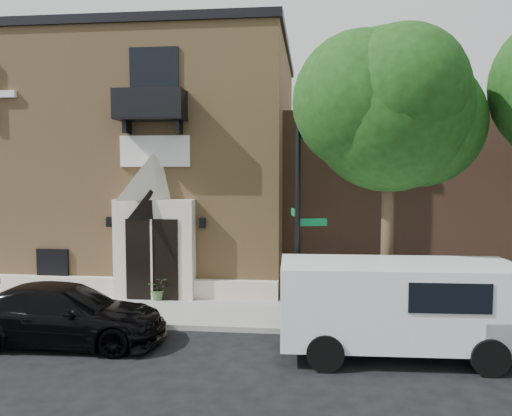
{
  "coord_description": "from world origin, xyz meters",
  "views": [
    {
      "loc": [
        4.01,
        -12.76,
        4.27
      ],
      "look_at": [
        2.38,
        2.0,
        3.16
      ],
      "focal_mm": 35.0,
      "sensor_mm": 36.0,
      "label": 1
    }
  ],
  "objects": [
    {
      "name": "ground",
      "position": [
        0.0,
        0.0,
        0.0
      ],
      "size": [
        120.0,
        120.0,
        0.0
      ],
      "primitive_type": "plane",
      "color": "black",
      "rests_on": "ground"
    },
    {
      "name": "sidewalk",
      "position": [
        1.0,
        1.5,
        0.07
      ],
      "size": [
        42.0,
        3.0,
        0.15
      ],
      "primitive_type": "cube",
      "color": "gray",
      "rests_on": "ground"
    },
    {
      "name": "church",
      "position": [
        -2.99,
        7.95,
        4.63
      ],
      "size": [
        12.2,
        11.01,
        9.3
      ],
      "color": "#AA8150",
      "rests_on": "ground"
    },
    {
      "name": "neighbour_building",
      "position": [
        12.0,
        9.0,
        3.2
      ],
      "size": [
        18.0,
        8.0,
        6.4
      ],
      "primitive_type": "cube",
      "color": "brown",
      "rests_on": "ground"
    },
    {
      "name": "street_tree_left",
      "position": [
        6.03,
        0.35,
        5.87
      ],
      "size": [
        4.97,
        4.38,
        7.77
      ],
      "color": "#38281C",
      "rests_on": "sidewalk"
    },
    {
      "name": "black_sedan",
      "position": [
        -2.03,
        -1.26,
        0.73
      ],
      "size": [
        5.07,
        2.17,
        1.46
      ],
      "primitive_type": "imported",
      "rotation": [
        0.0,
        0.0,
        1.6
      ],
      "color": "black",
      "rests_on": "ground"
    },
    {
      "name": "cargo_van",
      "position": [
        6.2,
        -1.23,
        1.22
      ],
      "size": [
        5.43,
        2.44,
        2.17
      ],
      "rotation": [
        0.0,
        0.0,
        0.04
      ],
      "color": "white",
      "rests_on": "ground"
    },
    {
      "name": "street_sign",
      "position": [
        3.69,
        0.22,
        2.86
      ],
      "size": [
        0.97,
        0.84,
        5.37
      ],
      "rotation": [
        0.0,
        0.0,
        0.23
      ],
      "color": "black",
      "rests_on": "sidewalk"
    },
    {
      "name": "fire_hydrant",
      "position": [
        4.61,
        0.34,
        0.57
      ],
      "size": [
        0.49,
        0.39,
        0.86
      ],
      "color": "#950F01",
      "rests_on": "sidewalk"
    },
    {
      "name": "dumpster",
      "position": [
        6.45,
        0.54,
        0.78
      ],
      "size": [
        2.05,
        1.37,
        1.25
      ],
      "rotation": [
        0.0,
        0.0,
        -0.16
      ],
      "color": "#103A18",
      "rests_on": "sidewalk"
    },
    {
      "name": "planter",
      "position": [
        -0.8,
        2.52,
        0.52
      ],
      "size": [
        0.75,
        0.68,
        0.73
      ],
      "primitive_type": "imported",
      "rotation": [
        0.0,
        0.0,
        0.18
      ],
      "color": "#456F38",
      "rests_on": "sidewalk"
    },
    {
      "name": "pedestrian_near",
      "position": [
        7.56,
        1.58,
        0.95
      ],
      "size": [
        0.69,
        0.61,
        1.6
      ],
      "primitive_type": "imported",
      "rotation": [
        0.0,
        0.0,
        3.62
      ],
      "color": "black",
      "rests_on": "sidewalk"
    }
  ]
}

